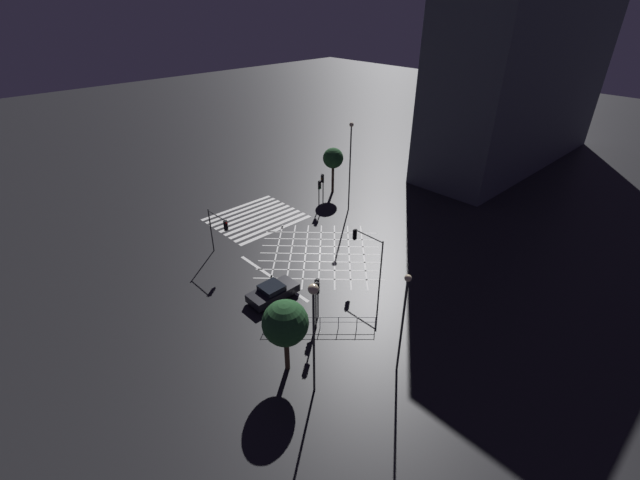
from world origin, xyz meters
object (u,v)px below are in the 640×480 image
Objects in this scene: traffic_light_ne_main at (317,296)px; street_tree_near at (333,159)px; traffic_light_sw_cross at (320,189)px; street_lamp_west at (404,311)px; traffic_light_sw_main at (322,184)px; street_tree_far at (285,323)px; traffic_light_median_north at (367,246)px; traffic_light_se_cross at (219,226)px; street_lamp_east at (314,314)px; waiting_car at (273,292)px; traffic_light_ne_cross at (317,290)px; street_lamp_far at (350,155)px.

traffic_light_ne_main is 24.69m from street_tree_near.
street_lamp_west is at bearing -31.58° from traffic_light_sw_cross.
street_tree_far reaches higher than traffic_light_sw_main.
traffic_light_median_north is 13.29m from traffic_light_se_cross.
street_lamp_east reaches higher than traffic_light_se_cross.
street_lamp_west is 7.16m from street_tree_far.
street_lamp_east is at bearing -113.02° from waiting_car.
traffic_light_ne_cross is 4.55m from waiting_car.
street_lamp_far is (-14.95, -18.38, 1.49)m from street_lamp_west.
traffic_light_sw_cross is at bearing -43.92° from traffic_light_ne_cross.
traffic_light_ne_cross is 19.07m from street_lamp_far.
waiting_car is (16.16, 6.96, -5.71)m from street_lamp_far.
traffic_light_se_cross is 19.57m from street_lamp_west.
street_tree_near is at bearing -126.58° from street_lamp_west.
traffic_light_ne_main reaches higher than traffic_light_sw_main.
traffic_light_sw_main is at bearing -122.46° from street_lamp_west.
traffic_light_ne_main is 0.55× the size of street_lamp_west.
traffic_light_se_cross is 17.78m from street_lamp_east.
street_tree_far reaches higher than traffic_light_sw_cross.
street_tree_near is at bearing -137.01° from street_lamp_east.
street_tree_near is at bearing 42.46° from traffic_light_ne_main.
traffic_light_median_north is 7.24m from traffic_light_ne_main.
street_lamp_east reaches higher than street_tree_far.
waiting_car is at bearing 14.73° from traffic_light_ne_cross.
street_lamp_east is 0.82× the size of street_lamp_far.
traffic_light_se_cross is 8.50m from waiting_car.
street_tree_near is at bearing 117.41° from traffic_light_sw_cross.
street_lamp_west is (6.03, 8.08, 1.51)m from traffic_light_median_north.
traffic_light_ne_cross is at bearing -75.27° from waiting_car.
traffic_light_ne_main is (14.29, 14.37, 0.05)m from traffic_light_sw_main.
street_lamp_far reaches higher than traffic_light_ne_main.
traffic_light_sw_main is at bearing -29.55° from traffic_light_median_north.
traffic_light_median_north is 0.85× the size of street_tree_far.
traffic_light_ne_main is 0.74× the size of street_tree_near.
traffic_light_ne_main is at bearing -159.19° from street_tree_far.
street_tree_near is 22.09m from waiting_car.
street_lamp_east reaches higher than traffic_light_median_north.
street_tree_near reaches higher than traffic_light_ne_cross.
street_tree_far reaches higher than traffic_light_ne_cross.
traffic_light_ne_cross is 0.46× the size of street_lamp_west.
waiting_car is at bearing -83.96° from street_lamp_west.
street_lamp_far is (-19.97, -15.94, 0.30)m from street_lamp_east.
street_lamp_east is at bearing -13.95° from traffic_light_se_cross.
traffic_light_median_north is at bearing -126.71° from street_lamp_west.
waiting_car is at bearing -56.03° from traffic_light_sw_cross.
street_tree_near is at bearing -115.04° from street_lamp_far.
traffic_light_sw_main is 4.72m from street_tree_near.
traffic_light_median_north is 1.09× the size of waiting_car.
waiting_car is at bearing -113.02° from street_lamp_east.
traffic_light_median_north is 1.10× the size of traffic_light_ne_main.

